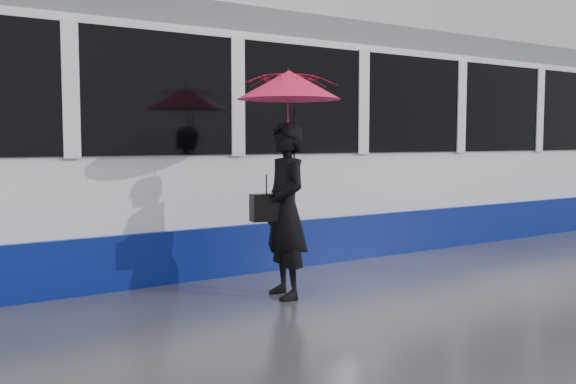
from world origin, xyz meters
TOP-DOWN VIEW (x-y plane):
  - ground at (0.00, 0.00)m, footprint 90.00×90.00m
  - rails at (0.00, 2.50)m, footprint 34.00×1.51m
  - tram at (1.48, 2.50)m, footprint 26.00×2.56m
  - woman at (0.83, -0.01)m, footprint 0.54×0.74m
  - umbrella at (0.88, -0.01)m, footprint 1.25×1.25m
  - handbag at (0.61, 0.01)m, footprint 0.35×0.19m

SIDE VIEW (x-z plane):
  - ground at x=0.00m, z-range 0.00..0.00m
  - rails at x=0.00m, z-range 0.00..0.02m
  - woman at x=0.83m, z-range 0.00..1.86m
  - handbag at x=0.61m, z-range 0.74..1.21m
  - tram at x=1.48m, z-range -0.04..3.31m
  - umbrella at x=0.88m, z-range 1.41..2.66m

